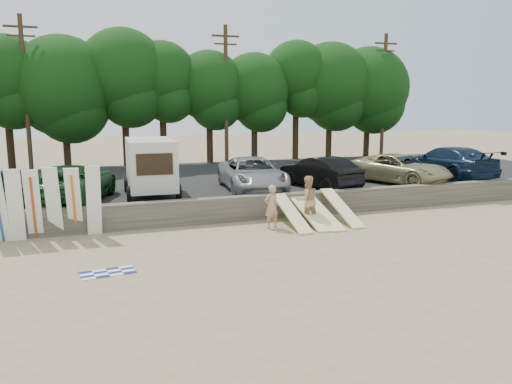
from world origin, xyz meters
TOP-DOWN VIEW (x-y plane):
  - ground at (0.00, 0.00)m, footprint 120.00×120.00m
  - seawall at (0.00, 3.00)m, footprint 44.00×0.50m
  - parking_lot at (0.00, 10.50)m, footprint 44.00×14.50m
  - treeline at (-0.48, 17.53)m, footprint 33.79×6.70m
  - utility_poles at (2.00, 16.00)m, footprint 25.80×0.26m
  - box_trailer at (-4.31, 6.13)m, footprint 2.37×4.00m
  - car_1 at (-7.61, 5.68)m, footprint 4.17×6.10m
  - car_2 at (0.34, 5.88)m, footprint 3.08×5.74m
  - car_3 at (3.63, 5.49)m, footprint 2.67×4.83m
  - car_4 at (8.14, 5.43)m, footprint 4.24×5.85m
  - car_5 at (11.75, 6.14)m, footprint 2.61×6.01m
  - surfboard_upright_1 at (-9.39, 2.43)m, footprint 0.51×0.56m
  - surfboard_upright_2 at (-8.83, 2.49)m, footprint 0.50×0.73m
  - surfboard_upright_3 at (-8.19, 2.61)m, footprint 0.59×0.65m
  - surfboard_upright_4 at (-7.51, 2.59)m, footprint 0.56×0.80m
  - surfboard_upright_5 at (-6.84, 2.42)m, footprint 0.52×0.57m
  - surfboard_low_0 at (0.43, 1.40)m, footprint 0.56×2.86m
  - surfboard_low_1 at (1.20, 1.46)m, footprint 0.56×2.89m
  - surfboard_low_2 at (1.74, 1.37)m, footprint 0.56×2.90m
  - surfboard_low_3 at (2.66, 1.50)m, footprint 0.56×2.83m
  - beachgoer_a at (-0.44, 1.35)m, footprint 0.70×0.55m
  - beachgoer_b at (1.12, 1.49)m, footprint 0.95×0.75m
  - cooler at (0.76, 2.35)m, footprint 0.46×0.42m
  - gear_bag at (1.53, 2.40)m, footprint 0.31×0.27m
  - beach_towel at (-6.65, -1.92)m, footprint 1.69×1.69m

SIDE VIEW (x-z plane):
  - ground at x=0.00m, z-range 0.00..0.00m
  - beach_towel at x=-6.65m, z-range 0.01..0.01m
  - gear_bag at x=1.53m, z-range 0.00..0.22m
  - cooler at x=0.76m, z-range 0.00..0.32m
  - parking_lot at x=0.00m, z-range 0.00..0.70m
  - surfboard_low_2 at x=1.74m, z-range 0.00..0.90m
  - surfboard_low_1 at x=1.20m, z-range 0.00..0.93m
  - seawall at x=0.00m, z-range 0.00..1.00m
  - surfboard_low_0 at x=0.43m, z-range 0.00..1.05m
  - surfboard_low_3 at x=2.66m, z-range 0.00..1.12m
  - beachgoer_a at x=-0.44m, z-range 0.00..1.68m
  - beachgoer_b at x=1.12m, z-range 0.00..1.94m
  - surfboard_upright_4 at x=-7.51m, z-range 0.00..2.52m
  - surfboard_upright_2 at x=-8.83m, z-range 0.00..2.53m
  - surfboard_upright_3 at x=-8.19m, z-range 0.00..2.56m
  - surfboard_upright_5 at x=-6.84m, z-range 0.00..2.57m
  - surfboard_upright_1 at x=-9.39m, z-range 0.00..2.57m
  - car_4 at x=8.14m, z-range 0.70..2.18m
  - car_3 at x=3.63m, z-range 0.70..2.21m
  - car_2 at x=0.34m, z-range 0.70..2.23m
  - car_1 at x=-7.61m, z-range 0.70..2.25m
  - car_5 at x=11.75m, z-range 0.70..2.42m
  - box_trailer at x=-4.31m, z-range 0.85..3.33m
  - utility_poles at x=2.00m, z-range 0.93..9.93m
  - treeline at x=-0.48m, z-range 1.52..11.03m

